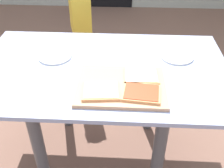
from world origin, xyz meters
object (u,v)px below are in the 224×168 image
at_px(dining_table, 102,87).
at_px(pizza_slice_near_right, 141,93).
at_px(child_left, 81,23).
at_px(pizza_slice_far_right, 141,76).
at_px(cutting_board, 121,86).
at_px(plate_white_right, 177,56).
at_px(pizza_slice_near_left, 101,91).
at_px(plate_white_left, 55,56).

distance_m(dining_table, pizza_slice_near_right, 0.34).
distance_m(pizza_slice_near_right, child_left, 1.12).
height_order(dining_table, pizza_slice_far_right, pizza_slice_far_right).
height_order(pizza_slice_near_right, child_left, child_left).
xyz_separation_m(dining_table, cutting_board, (0.11, -0.17, 0.14)).
height_order(pizza_slice_near_right, plate_white_right, pizza_slice_near_right).
bearing_deg(pizza_slice_near_right, pizza_slice_near_left, 179.01).
bearing_deg(dining_table, pizza_slice_far_right, -28.22).
bearing_deg(cutting_board, pizza_slice_near_left, -144.63).
distance_m(plate_white_right, child_left, 0.93).
xyz_separation_m(pizza_slice_near_left, plate_white_left, (-0.28, 0.32, -0.02)).
distance_m(plate_white_left, child_left, 0.71).
bearing_deg(pizza_slice_near_left, cutting_board, 35.37).
distance_m(dining_table, pizza_slice_far_right, 0.27).
distance_m(pizza_slice_far_right, pizza_slice_near_right, 0.13).
relative_size(dining_table, pizza_slice_far_right, 7.74).
bearing_deg(cutting_board, plate_white_left, 145.23).
xyz_separation_m(dining_table, child_left, (-0.24, 0.79, 0.02)).
distance_m(pizza_slice_near_left, plate_white_right, 0.53).
bearing_deg(cutting_board, child_left, 109.68).
relative_size(dining_table, cutting_board, 3.23).
bearing_deg(plate_white_right, pizza_slice_near_left, -137.20).
xyz_separation_m(plate_white_right, plate_white_left, (-0.67, -0.04, 0.00)).
bearing_deg(child_left, pizza_slice_near_left, -76.09).
bearing_deg(child_left, plate_white_right, -45.99).
bearing_deg(cutting_board, dining_table, 121.75).
distance_m(cutting_board, plate_white_left, 0.45).
relative_size(dining_table, plate_white_right, 7.35).
relative_size(pizza_slice_far_right, plate_white_right, 0.95).
relative_size(cutting_board, pizza_slice_near_left, 2.32).
height_order(pizza_slice_far_right, pizza_slice_near_right, same).
height_order(dining_table, plate_white_left, plate_white_left).
height_order(pizza_slice_near_left, child_left, child_left).
xyz_separation_m(plate_white_right, child_left, (-0.64, 0.67, -0.11)).
distance_m(plate_white_right, plate_white_left, 0.67).
xyz_separation_m(pizza_slice_far_right, child_left, (-0.44, 0.90, -0.13)).
distance_m(pizza_slice_near_left, pizza_slice_near_right, 0.18).
distance_m(cutting_board, child_left, 1.03).
xyz_separation_m(pizza_slice_far_right, plate_white_left, (-0.47, 0.19, -0.02)).
bearing_deg(pizza_slice_near_right, pizza_slice_far_right, 88.65).
distance_m(pizza_slice_near_right, plate_white_right, 0.42).
distance_m(cutting_board, pizza_slice_near_left, 0.11).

